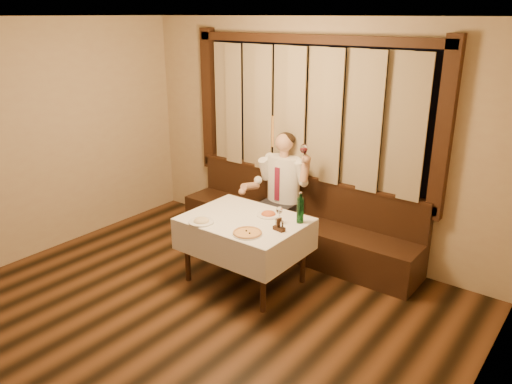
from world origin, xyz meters
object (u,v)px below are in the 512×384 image
Objects in this scene: pizza at (247,233)px; cruet_caddy at (279,226)px; pasta_red at (268,212)px; seated_man at (280,184)px; green_bottle at (300,210)px; pasta_cream at (201,219)px; banquette at (296,226)px; dining_table at (245,227)px.

cruet_caddy is at bearing 53.07° from pizza.
pasta_red reaches higher than pizza.
pizza is at bearing -118.68° from cruet_caddy.
green_bottle is at bearing -43.29° from seated_man.
green_bottle reaches higher than pizza.
pizza is 1.20× the size of pasta_red.
pizza is 1.14× the size of pasta_cream.
pizza is at bearing -77.27° from pasta_red.
banquette is 10.47× the size of pizza.
green_bottle is (0.53, 0.26, 0.25)m from dining_table.
seated_man reaches higher than pasta_cream.
dining_table is 0.86× the size of seated_man.
green_bottle is at bearing 6.44° from pasta_red.
banquette is 1.26m from cruet_caddy.
pasta_red is at bearing 102.73° from pizza.
pizza is 0.33m from cruet_caddy.
seated_man is (0.11, 1.30, 0.06)m from pasta_cream.
pasta_cream is 1.04m from green_bottle.
pasta_cream is at bearing -173.49° from pizza.
cruet_caddy reaches higher than pasta_cream.
cruet_caddy is at bearing 23.39° from pasta_cream.
banquette is 1.50m from pasta_cream.
pasta_red is 0.17× the size of seated_man.
cruet_caddy is (0.32, -0.26, 0.01)m from pasta_red.
green_bottle is (0.53, -0.76, 0.59)m from banquette.
banquette is 24.00× the size of cruet_caddy.
banquette is at bearing 26.72° from seated_man.
pizza is (0.27, -0.30, 0.12)m from dining_table.
pizza is (0.27, -1.32, 0.46)m from banquette.
pasta_cream is (-0.56, -0.06, 0.02)m from pizza.
cruet_caddy reaches higher than pasta_red.
pasta_cream reaches higher than pizza.
pasta_cream is 0.18× the size of seated_man.
seated_man reaches higher than cruet_caddy.
seated_man is at bearing 132.23° from cruet_caddy.
green_bottle reaches higher than cruet_caddy.
dining_table is (0.00, -1.02, 0.34)m from banquette.
dining_table is 5.00× the size of pasta_red.
cruet_caddy is (0.47, -1.06, 0.49)m from banquette.
banquette is 0.58m from seated_man.
banquette reaches higher than cruet_caddy.
seated_man reaches higher than dining_table.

